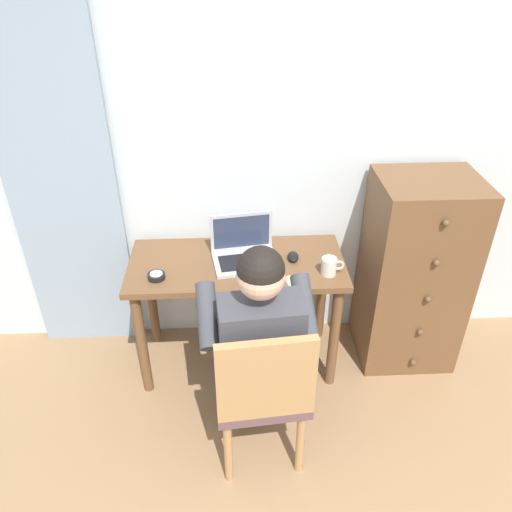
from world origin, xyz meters
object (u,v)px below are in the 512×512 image
desk (237,280)px  person_seated (257,332)px  dresser (414,273)px  computer_mouse (293,257)px  chair (262,389)px  desk_clock (156,276)px  coffee_mug (329,266)px  laptop (244,251)px

desk → person_seated: 0.52m
dresser → computer_mouse: size_ratio=11.59×
chair → computer_mouse: (0.21, 0.71, 0.25)m
desk_clock → coffee_mug: size_ratio=0.75×
desk → dresser: size_ratio=1.01×
laptop → desk_clock: (-0.46, -0.16, -0.04)m
dresser → person_seated: size_ratio=0.97×
dresser → computer_mouse: (-0.70, -0.03, 0.16)m
computer_mouse → desk_clock: 0.74m
person_seated → desk_clock: size_ratio=13.25×
coffee_mug → laptop: bearing=159.6°
chair → desk: bearing=98.0°
dresser → coffee_mug: (-0.53, -0.18, 0.19)m
desk_clock → computer_mouse: bearing=11.4°
desk → desk_clock: desk_clock is taller
chair → computer_mouse: 0.78m
computer_mouse → person_seated: bearing=-109.2°
chair → desk_clock: chair is taller
desk_clock → coffee_mug: 0.89m
chair → desk_clock: bearing=132.3°
desk → chair: 0.71m
person_seated → computer_mouse: (0.23, 0.52, 0.07)m
computer_mouse → coffee_mug: coffee_mug is taller
laptop → computer_mouse: 0.27m
laptop → desk_clock: 0.48m
computer_mouse → laptop: bearing=-178.8°
desk → laptop: 0.18m
laptop → computer_mouse: size_ratio=3.73×
computer_mouse → coffee_mug: bearing=-37.0°
dresser → coffee_mug: size_ratio=9.66×
desk → coffee_mug: bearing=-15.8°
desk → laptop: (0.04, 0.03, 0.17)m
dresser → computer_mouse: bearing=-177.3°
laptop → desk: bearing=-148.0°
dresser → desk_clock: bearing=-172.9°
desk → laptop: laptop is taller
dresser → computer_mouse: 0.72m
desk_clock → chair: bearing=-47.7°
dresser → chair: 1.18m
person_seated → laptop: bearing=94.2°
dresser → desk: bearing=-177.4°
desk → coffee_mug: size_ratio=9.72×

